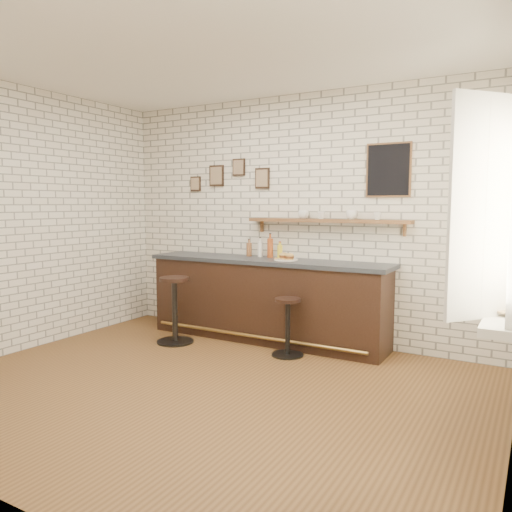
% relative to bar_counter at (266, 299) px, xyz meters
% --- Properties ---
extents(ground, '(5.00, 5.00, 0.00)m').
position_rel_bar_counter_xyz_m(ground, '(0.29, -1.70, -0.51)').
color(ground, brown).
rests_on(ground, ground).
extents(bar_counter, '(3.10, 0.65, 1.01)m').
position_rel_bar_counter_xyz_m(bar_counter, '(0.00, 0.00, 0.00)').
color(bar_counter, black).
rests_on(bar_counter, ground).
extents(sandwich_plate, '(0.28, 0.28, 0.01)m').
position_rel_bar_counter_xyz_m(sandwich_plate, '(0.28, -0.02, 0.51)').
color(sandwich_plate, white).
rests_on(sandwich_plate, bar_counter).
extents(ciabatta_sandwich, '(0.22, 0.15, 0.07)m').
position_rel_bar_counter_xyz_m(ciabatta_sandwich, '(0.29, -0.02, 0.55)').
color(ciabatta_sandwich, tan).
rests_on(ciabatta_sandwich, sandwich_plate).
extents(potato_chips, '(0.26, 0.17, 0.00)m').
position_rel_bar_counter_xyz_m(potato_chips, '(0.27, -0.02, 0.52)').
color(potato_chips, '#EBB052').
rests_on(potato_chips, sandwich_plate).
extents(bitters_bottle_brown, '(0.07, 0.07, 0.22)m').
position_rel_bar_counter_xyz_m(bitters_bottle_brown, '(-0.33, 0.16, 0.59)').
color(bitters_bottle_brown, brown).
rests_on(bitters_bottle_brown, bar_counter).
extents(bitters_bottle_white, '(0.06, 0.06, 0.25)m').
position_rel_bar_counter_xyz_m(bitters_bottle_white, '(-0.17, 0.16, 0.61)').
color(bitters_bottle_white, silver).
rests_on(bitters_bottle_white, bar_counter).
extents(bitters_bottle_amber, '(0.07, 0.07, 0.30)m').
position_rel_bar_counter_xyz_m(bitters_bottle_amber, '(-0.03, 0.16, 0.63)').
color(bitters_bottle_amber, '#9B4219').
rests_on(bitters_bottle_amber, bar_counter).
extents(condiment_bottle_yellow, '(0.06, 0.06, 0.21)m').
position_rel_bar_counter_xyz_m(condiment_bottle_yellow, '(0.11, 0.16, 0.59)').
color(condiment_bottle_yellow, yellow).
rests_on(condiment_bottle_yellow, bar_counter).
extents(bar_stool_left, '(0.45, 0.45, 0.80)m').
position_rel_bar_counter_xyz_m(bar_stool_left, '(-0.90, -0.65, -0.08)').
color(bar_stool_left, black).
rests_on(bar_stool_left, ground).
extents(bar_stool_right, '(0.36, 0.36, 0.64)m').
position_rel_bar_counter_xyz_m(bar_stool_right, '(0.52, -0.45, -0.16)').
color(bar_stool_right, black).
rests_on(bar_stool_right, ground).
extents(wall_shelf, '(2.00, 0.18, 0.18)m').
position_rel_bar_counter_xyz_m(wall_shelf, '(0.69, 0.20, 0.97)').
color(wall_shelf, brown).
rests_on(wall_shelf, ground).
extents(shelf_cup_a, '(0.14, 0.14, 0.10)m').
position_rel_bar_counter_xyz_m(shelf_cup_a, '(0.40, 0.20, 1.04)').
color(shelf_cup_a, white).
rests_on(shelf_cup_a, wall_shelf).
extents(shelf_cup_b, '(0.13, 0.13, 0.09)m').
position_rel_bar_counter_xyz_m(shelf_cup_b, '(0.63, 0.20, 1.04)').
color(shelf_cup_b, white).
rests_on(shelf_cup_b, wall_shelf).
extents(shelf_cup_c, '(0.14, 0.14, 0.11)m').
position_rel_bar_counter_xyz_m(shelf_cup_c, '(1.01, 0.20, 1.05)').
color(shelf_cup_c, white).
rests_on(shelf_cup_c, wall_shelf).
extents(shelf_cup_d, '(0.09, 0.09, 0.08)m').
position_rel_bar_counter_xyz_m(shelf_cup_d, '(1.30, 0.20, 1.04)').
color(shelf_cup_d, white).
rests_on(shelf_cup_d, wall_shelf).
extents(back_wall_decor, '(2.96, 0.02, 0.56)m').
position_rel_bar_counter_xyz_m(back_wall_decor, '(0.52, 0.28, 1.54)').
color(back_wall_decor, black).
rests_on(back_wall_decor, ground).
extents(window_sill, '(0.20, 1.35, 0.06)m').
position_rel_bar_counter_xyz_m(window_sill, '(2.69, -1.40, 0.39)').
color(window_sill, white).
rests_on(window_sill, ground).
extents(casement_window, '(0.40, 1.30, 1.56)m').
position_rel_bar_counter_xyz_m(casement_window, '(2.65, -1.40, 1.14)').
color(casement_window, white).
rests_on(casement_window, ground).
extents(book_lower, '(0.21, 0.24, 0.02)m').
position_rel_bar_counter_xyz_m(book_lower, '(2.67, -1.47, 0.43)').
color(book_lower, tan).
rests_on(book_lower, window_sill).
extents(book_upper, '(0.28, 0.29, 0.02)m').
position_rel_bar_counter_xyz_m(book_upper, '(2.67, -1.50, 0.45)').
color(book_upper, tan).
rests_on(book_upper, book_lower).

